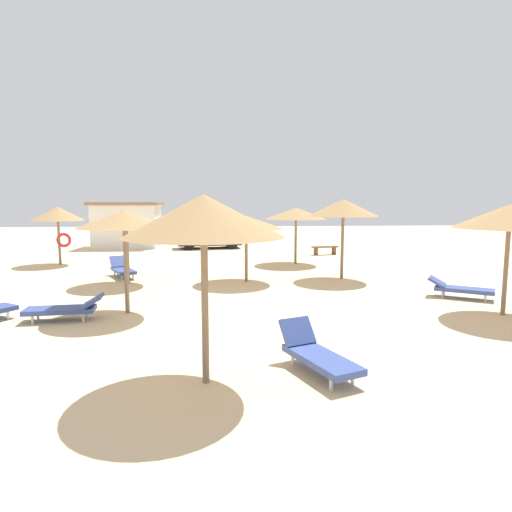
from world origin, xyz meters
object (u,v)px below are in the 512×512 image
(lounger_4, at_px, (66,309))
(bench_0, at_px, (325,249))
(lounger_3, at_px, (123,269))
(parasol_9, at_px, (296,214))
(parasol_6, at_px, (58,214))
(lounger_0, at_px, (459,288))
(parasol_3, at_px, (126,219))
(parasol_7, at_px, (343,208))
(parasol_0, at_px, (510,217))
(lounger_2, at_px, (317,354))
(parked_car, at_px, (209,235))
(parasol_4, at_px, (124,220))
(parasol_2, at_px, (204,216))
(parasol_8, at_px, (246,223))
(beach_cabana, at_px, (127,224))

(lounger_4, bearing_deg, bench_0, 53.53)
(bench_0, bearing_deg, lounger_3, -145.68)
(parasol_9, height_order, lounger_3, parasol_9)
(lounger_4, xyz_separation_m, bench_0, (9.64, 13.04, 0.04))
(parasol_6, bearing_deg, lounger_0, -28.59)
(lounger_4, bearing_deg, parasol_6, 110.81)
(parasol_3, height_order, parasol_7, parasol_7)
(parasol_0, bearing_deg, lounger_2, -148.56)
(parasol_0, bearing_deg, parked_car, 116.47)
(parasol_9, bearing_deg, parasol_4, -123.81)
(parasol_9, height_order, lounger_2, parasol_9)
(parasol_0, relative_size, parasol_2, 0.94)
(parasol_8, relative_size, bench_0, 1.81)
(lounger_0, xyz_separation_m, bench_0, (-1.76, 11.20, 0.04))
(parasol_3, bearing_deg, lounger_3, 110.40)
(lounger_3, bearing_deg, parasol_7, -6.51)
(parasol_4, xyz_separation_m, parasol_9, (6.03, 9.00, -0.12))
(parasol_7, distance_m, lounger_3, 9.04)
(lounger_4, bearing_deg, parasol_3, 84.41)
(parasol_0, distance_m, parasol_9, 10.70)
(parasol_7, distance_m, parked_car, 12.95)
(parasol_2, height_order, lounger_4, parasol_2)
(parasol_7, distance_m, lounger_0, 5.18)
(lounger_0, relative_size, lounger_4, 1.00)
(lounger_0, distance_m, lounger_2, 7.99)
(parasol_9, distance_m, bench_0, 4.54)
(parasol_0, xyz_separation_m, lounger_2, (-5.77, -3.53, -2.31))
(parasol_4, relative_size, parked_car, 0.66)
(parasol_0, distance_m, lounger_0, 3.12)
(parasol_0, height_order, lounger_2, parasol_0)
(parasol_6, relative_size, beach_cabana, 0.63)
(parasol_0, height_order, lounger_0, parasol_0)
(parasol_0, distance_m, lounger_4, 11.72)
(lounger_3, distance_m, lounger_4, 6.42)
(lounger_2, bearing_deg, parked_car, 97.63)
(lounger_3, bearing_deg, parasol_4, -75.74)
(parasol_0, height_order, bench_0, parasol_0)
(parasol_7, height_order, lounger_3, parasol_7)
(parasol_7, bearing_deg, parasol_9, 105.37)
(parasol_7, distance_m, parasol_8, 3.80)
(parasol_7, relative_size, bench_0, 2.00)
(parasol_2, distance_m, bench_0, 18.29)
(lounger_2, relative_size, lounger_3, 1.00)
(parasol_4, distance_m, lounger_2, 6.57)
(lounger_0, bearing_deg, parasol_9, 116.94)
(parasol_0, bearing_deg, parasol_3, 154.75)
(parasol_4, relative_size, lounger_3, 1.43)
(parasol_3, distance_m, lounger_4, 5.39)
(parasol_2, relative_size, lounger_3, 1.62)
(lounger_2, distance_m, parked_car, 20.88)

